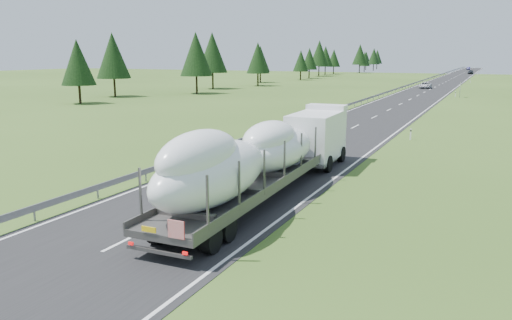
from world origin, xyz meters
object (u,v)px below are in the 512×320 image
at_px(distant_van, 425,85).
at_px(distant_car_dark, 471,72).
at_px(distant_car_blue, 468,68).
at_px(boat_truck, 265,153).
at_px(highway_sign, 460,87).

height_order(distant_van, distant_car_dark, distant_car_dark).
xyz_separation_m(distant_car_dark, distant_car_blue, (-3.85, 58.42, -0.03)).
distance_m(boat_truck, distant_van, 94.19).
relative_size(boat_truck, distant_car_blue, 4.54).
bearing_deg(distant_car_dark, highway_sign, -87.14).
distance_m(boat_truck, distant_car_dark, 191.00).
relative_size(boat_truck, distant_van, 4.08).
xyz_separation_m(highway_sign, distant_car_dark, (-3.97, 119.10, -1.01)).
bearing_deg(distant_car_dark, distant_car_blue, 94.72).
relative_size(highway_sign, boat_truck, 0.12).
bearing_deg(distant_car_blue, distant_car_dark, -88.59).
bearing_deg(distant_van, boat_truck, -89.19).
bearing_deg(highway_sign, distant_car_blue, 92.52).
height_order(boat_truck, distant_car_dark, boat_truck).
relative_size(highway_sign, distant_car_dark, 0.55).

